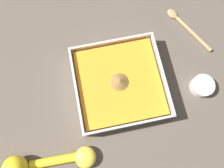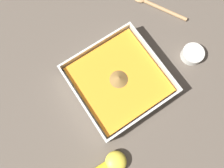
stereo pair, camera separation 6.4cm
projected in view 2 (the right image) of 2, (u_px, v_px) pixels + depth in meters
The scene contains 5 objects.
ground_plane at pixel (120, 92), 0.67m from camera, with size 4.00×4.00×0.00m, color brown.
square_dish at pixel (119, 81), 0.65m from camera, with size 0.26×0.26×0.06m.
spice_bowl at pixel (192, 54), 0.68m from camera, with size 0.07×0.07×0.03m.
lemon_half at pixel (116, 162), 0.60m from camera, with size 0.06×0.06×0.03m.
wooden_spoon at pixel (156, 6), 0.74m from camera, with size 0.11×0.18×0.01m.
Camera 2 is at (-0.10, -0.11, 0.65)m, focal length 35.00 mm.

